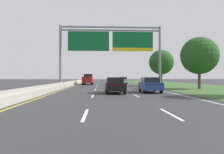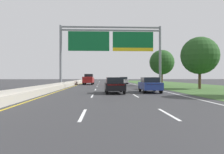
{
  "view_description": "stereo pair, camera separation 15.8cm",
  "coord_description": "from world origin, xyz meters",
  "px_view_note": "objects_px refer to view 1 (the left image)",
  "views": [
    {
      "loc": [
        -1.19,
        1.24,
        1.63
      ],
      "look_at": [
        0.19,
        27.41,
        1.59
      ],
      "focal_mm": 34.55,
      "sensor_mm": 36.0,
      "label": 1
    },
    {
      "loc": [
        -1.03,
        1.23,
        1.63
      ],
      "look_at": [
        0.19,
        27.41,
        1.59
      ],
      "focal_mm": 34.55,
      "sensor_mm": 36.0,
      "label": 2
    }
  ],
  "objects_px": {
    "car_white_right_lane_sedan": "(123,80)",
    "pickup_truck_red": "(88,79)",
    "overhead_sign_gantry": "(111,44)",
    "roadside_tree_far": "(161,62)",
    "car_black_centre_lane_sedan": "(115,85)",
    "roadside_tree_mid": "(199,56)",
    "car_blue_right_lane_sedan": "(150,85)"
  },
  "relations": [
    {
      "from": "roadside_tree_far",
      "to": "roadside_tree_mid",
      "type": "bearing_deg",
      "value": -77.29
    },
    {
      "from": "overhead_sign_gantry",
      "to": "car_white_right_lane_sedan",
      "type": "bearing_deg",
      "value": 78.17
    },
    {
      "from": "roadside_tree_far",
      "to": "car_black_centre_lane_sedan",
      "type": "bearing_deg",
      "value": -119.34
    },
    {
      "from": "car_white_right_lane_sedan",
      "to": "roadside_tree_far",
      "type": "relative_size",
      "value": 0.69
    },
    {
      "from": "pickup_truck_red",
      "to": "car_black_centre_lane_sedan",
      "type": "height_order",
      "value": "pickup_truck_red"
    },
    {
      "from": "roadside_tree_mid",
      "to": "car_black_centre_lane_sedan",
      "type": "bearing_deg",
      "value": -149.82
    },
    {
      "from": "car_white_right_lane_sedan",
      "to": "roadside_tree_mid",
      "type": "xyz_separation_m",
      "value": [
        8.18,
        -20.39,
        3.63
      ]
    },
    {
      "from": "car_white_right_lane_sedan",
      "to": "roadside_tree_mid",
      "type": "height_order",
      "value": "roadside_tree_mid"
    },
    {
      "from": "pickup_truck_red",
      "to": "car_white_right_lane_sedan",
      "type": "xyz_separation_m",
      "value": [
        7.64,
        3.79,
        -0.26
      ]
    },
    {
      "from": "pickup_truck_red",
      "to": "car_blue_right_lane_sedan",
      "type": "relative_size",
      "value": 1.23
    },
    {
      "from": "car_white_right_lane_sedan",
      "to": "pickup_truck_red",
      "type": "bearing_deg",
      "value": 117.87
    },
    {
      "from": "car_white_right_lane_sedan",
      "to": "roadside_tree_mid",
      "type": "bearing_deg",
      "value": -156.64
    },
    {
      "from": "pickup_truck_red",
      "to": "car_blue_right_lane_sedan",
      "type": "bearing_deg",
      "value": -159.5
    },
    {
      "from": "roadside_tree_far",
      "to": "car_white_right_lane_sedan",
      "type": "bearing_deg",
      "value": 119.83
    },
    {
      "from": "car_black_centre_lane_sedan",
      "to": "roadside_tree_far",
      "type": "distance_m",
      "value": 19.76
    },
    {
      "from": "car_black_centre_lane_sedan",
      "to": "pickup_truck_red",
      "type": "bearing_deg",
      "value": 8.87
    },
    {
      "from": "car_white_right_lane_sedan",
      "to": "car_black_centre_lane_sedan",
      "type": "height_order",
      "value": "same"
    },
    {
      "from": "roadside_tree_mid",
      "to": "roadside_tree_far",
      "type": "relative_size",
      "value": 1.08
    },
    {
      "from": "overhead_sign_gantry",
      "to": "car_white_right_lane_sedan",
      "type": "distance_m",
      "value": 18.16
    },
    {
      "from": "car_blue_right_lane_sedan",
      "to": "roadside_tree_mid",
      "type": "xyz_separation_m",
      "value": [
        8.08,
        6.0,
        3.63
      ]
    },
    {
      "from": "pickup_truck_red",
      "to": "car_white_right_lane_sedan",
      "type": "bearing_deg",
      "value": -62.04
    },
    {
      "from": "car_blue_right_lane_sedan",
      "to": "car_white_right_lane_sedan",
      "type": "bearing_deg",
      "value": 1.83
    },
    {
      "from": "overhead_sign_gantry",
      "to": "roadside_tree_mid",
      "type": "xyz_separation_m",
      "value": [
        11.72,
        -3.5,
        -2.04
      ]
    },
    {
      "from": "car_blue_right_lane_sedan",
      "to": "overhead_sign_gantry",
      "type": "bearing_deg",
      "value": 22.55
    },
    {
      "from": "car_black_centre_lane_sedan",
      "to": "roadside_tree_mid",
      "type": "distance_m",
      "value": 14.14
    },
    {
      "from": "overhead_sign_gantry",
      "to": "roadside_tree_far",
      "type": "relative_size",
      "value": 2.33
    },
    {
      "from": "overhead_sign_gantry",
      "to": "roadside_tree_far",
      "type": "distance_m",
      "value": 11.73
    },
    {
      "from": "car_blue_right_lane_sedan",
      "to": "roadside_tree_far",
      "type": "xyz_separation_m",
      "value": [
        5.8,
        16.1,
        3.41
      ]
    },
    {
      "from": "car_blue_right_lane_sedan",
      "to": "car_black_centre_lane_sedan",
      "type": "height_order",
      "value": "same"
    },
    {
      "from": "overhead_sign_gantry",
      "to": "pickup_truck_red",
      "type": "bearing_deg",
      "value": 107.39
    },
    {
      "from": "car_black_centre_lane_sedan",
      "to": "roadside_tree_mid",
      "type": "relative_size",
      "value": 0.64
    },
    {
      "from": "overhead_sign_gantry",
      "to": "car_blue_right_lane_sedan",
      "type": "height_order",
      "value": "overhead_sign_gantry"
    }
  ]
}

